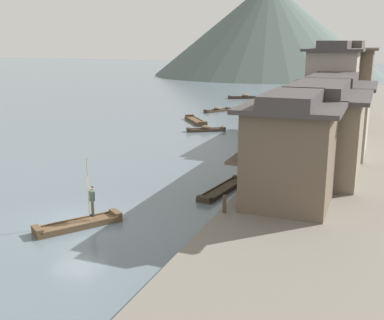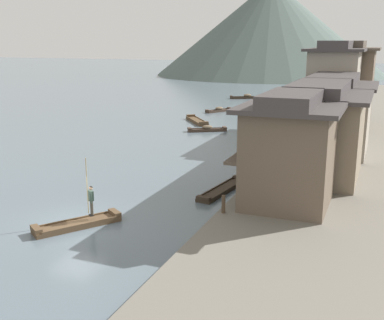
{
  "view_description": "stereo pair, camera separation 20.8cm",
  "coord_description": "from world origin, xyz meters",
  "px_view_note": "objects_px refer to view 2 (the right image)",
  "views": [
    {
      "loc": [
        14.29,
        -19.46,
        9.3
      ],
      "look_at": [
        2.55,
        10.04,
        1.32
      ],
      "focal_mm": 44.52,
      "sensor_mm": 36.0,
      "label": 1
    },
    {
      "loc": [
        14.49,
        -19.38,
        9.3
      ],
      "look_at": [
        2.55,
        10.04,
        1.32
      ],
      "focal_mm": 44.52,
      "sensor_mm": 36.0,
      "label": 2
    }
  ],
  "objects_px": {
    "boatman_person": "(91,197)",
    "boat_foreground_poled": "(77,224)",
    "boat_moored_nearest": "(197,121)",
    "boat_moored_far": "(320,102)",
    "house_waterfront_nearest": "(289,151)",
    "house_waterfront_tall": "(331,114)",
    "house_waterfront_far": "(345,84)",
    "boat_moored_third": "(219,110)",
    "boat_moored_second": "(223,189)",
    "boat_midriver_upstream": "(207,129)",
    "mooring_post_dock_near": "(223,204)",
    "boat_midriver_drifting": "(247,97)",
    "house_waterfront_narrow": "(333,89)",
    "mooring_post_dock_mid": "(263,166)",
    "house_waterfront_second": "(317,131)"
  },
  "relations": [
    {
      "from": "boatman_person",
      "to": "boat_foreground_poled",
      "type": "bearing_deg",
      "value": -122.71
    },
    {
      "from": "boat_moored_nearest",
      "to": "boat_moored_far",
      "type": "height_order",
      "value": "boat_moored_far"
    },
    {
      "from": "house_waterfront_nearest",
      "to": "house_waterfront_tall",
      "type": "distance_m",
      "value": 14.46
    },
    {
      "from": "boat_moored_far",
      "to": "house_waterfront_far",
      "type": "bearing_deg",
      "value": -76.35
    },
    {
      "from": "boat_foreground_poled",
      "to": "boat_moored_third",
      "type": "distance_m",
      "value": 41.92
    },
    {
      "from": "boat_moored_second",
      "to": "boat_midriver_upstream",
      "type": "distance_m",
      "value": 20.61
    },
    {
      "from": "boat_moored_third",
      "to": "boat_midriver_upstream",
      "type": "xyz_separation_m",
      "value": [
        3.47,
        -13.99,
        -0.01
      ]
    },
    {
      "from": "boat_moored_nearest",
      "to": "mooring_post_dock_near",
      "type": "xyz_separation_m",
      "value": [
        12.9,
        -28.99,
        0.88
      ]
    },
    {
      "from": "boat_moored_second",
      "to": "boat_moored_far",
      "type": "bearing_deg",
      "value": 90.09
    },
    {
      "from": "boat_moored_third",
      "to": "boat_midriver_drifting",
      "type": "xyz_separation_m",
      "value": [
        -0.53,
        15.98,
        0.02
      ]
    },
    {
      "from": "boat_moored_third",
      "to": "boat_foreground_poled",
      "type": "bearing_deg",
      "value": -81.07
    },
    {
      "from": "mooring_post_dock_near",
      "to": "boat_midriver_drifting",
      "type": "bearing_deg",
      "value": 104.33
    },
    {
      "from": "boat_moored_far",
      "to": "house_waterfront_narrow",
      "type": "distance_m",
      "value": 28.17
    },
    {
      "from": "house_waterfront_tall",
      "to": "mooring_post_dock_mid",
      "type": "xyz_separation_m",
      "value": [
        -3.41,
        -8.57,
        -2.55
      ]
    },
    {
      "from": "boatman_person",
      "to": "house_waterfront_second",
      "type": "xyz_separation_m",
      "value": [
        9.66,
        11.89,
        2.09
      ]
    },
    {
      "from": "boat_moored_third",
      "to": "boat_midriver_drifting",
      "type": "relative_size",
      "value": 0.73
    },
    {
      "from": "boat_moored_far",
      "to": "house_waterfront_nearest",
      "type": "relative_size",
      "value": 0.77
    },
    {
      "from": "boat_foreground_poled",
      "to": "house_waterfront_tall",
      "type": "xyz_separation_m",
      "value": [
        10.18,
        20.44,
        3.4
      ]
    },
    {
      "from": "boat_moored_second",
      "to": "boatman_person",
      "type": "bearing_deg",
      "value": -120.55
    },
    {
      "from": "house_waterfront_nearest",
      "to": "house_waterfront_far",
      "type": "bearing_deg",
      "value": 88.97
    },
    {
      "from": "boat_foreground_poled",
      "to": "boat_midriver_drifting",
      "type": "relative_size",
      "value": 0.78
    },
    {
      "from": "boat_foreground_poled",
      "to": "house_waterfront_tall",
      "type": "relative_size",
      "value": 0.54
    },
    {
      "from": "boat_moored_nearest",
      "to": "mooring_post_dock_mid",
      "type": "distance_m",
      "value": 24.2
    },
    {
      "from": "house_waterfront_second",
      "to": "house_waterfront_far",
      "type": "bearing_deg",
      "value": 90.16
    },
    {
      "from": "boat_foreground_poled",
      "to": "house_waterfront_narrow",
      "type": "xyz_separation_m",
      "value": [
        9.48,
        27.35,
        4.72
      ]
    },
    {
      "from": "boatman_person",
      "to": "boat_midriver_upstream",
      "type": "xyz_separation_m",
      "value": [
        -3.48,
        26.74,
        -1.23
      ]
    },
    {
      "from": "boat_foreground_poled",
      "to": "mooring_post_dock_near",
      "type": "xyz_separation_m",
      "value": [
        6.77,
        3.34,
        0.89
      ]
    },
    {
      "from": "boat_foreground_poled",
      "to": "house_waterfront_far",
      "type": "xyz_separation_m",
      "value": [
        10.04,
        33.81,
        4.71
      ]
    },
    {
      "from": "boat_moored_third",
      "to": "house_waterfront_nearest",
      "type": "height_order",
      "value": "house_waterfront_nearest"
    },
    {
      "from": "boat_midriver_drifting",
      "to": "mooring_post_dock_mid",
      "type": "relative_size",
      "value": 6.23
    },
    {
      "from": "mooring_post_dock_near",
      "to": "house_waterfront_nearest",
      "type": "bearing_deg",
      "value": 43.71
    },
    {
      "from": "house_waterfront_nearest",
      "to": "mooring_post_dock_mid",
      "type": "distance_m",
      "value": 6.99
    },
    {
      "from": "house_waterfront_second",
      "to": "boat_moored_third",
      "type": "bearing_deg",
      "value": 119.94
    },
    {
      "from": "house_waterfront_tall",
      "to": "mooring_post_dock_mid",
      "type": "relative_size",
      "value": 9.02
    },
    {
      "from": "house_waterfront_narrow",
      "to": "house_waterfront_nearest",
      "type": "bearing_deg",
      "value": -89.85
    },
    {
      "from": "boat_foreground_poled",
      "to": "mooring_post_dock_near",
      "type": "relative_size",
      "value": 4.49
    },
    {
      "from": "house_waterfront_second",
      "to": "house_waterfront_tall",
      "type": "relative_size",
      "value": 1.03
    },
    {
      "from": "mooring_post_dock_mid",
      "to": "boat_midriver_drifting",
      "type": "bearing_deg",
      "value": 106.87
    },
    {
      "from": "boat_moored_far",
      "to": "boat_midriver_upstream",
      "type": "bearing_deg",
      "value": -106.29
    },
    {
      "from": "boat_moored_nearest",
      "to": "boat_moored_second",
      "type": "xyz_separation_m",
      "value": [
        11.15,
        -23.88,
        -0.04
      ]
    },
    {
      "from": "boat_moored_far",
      "to": "boat_midriver_upstream",
      "type": "height_order",
      "value": "boat_moored_far"
    },
    {
      "from": "house_waterfront_narrow",
      "to": "mooring_post_dock_near",
      "type": "bearing_deg",
      "value": -96.46
    },
    {
      "from": "boat_moored_nearest",
      "to": "house_waterfront_second",
      "type": "bearing_deg",
      "value": -50.6
    },
    {
      "from": "boatman_person",
      "to": "boat_midriver_upstream",
      "type": "distance_m",
      "value": 27.0
    },
    {
      "from": "boat_moored_second",
      "to": "mooring_post_dock_near",
      "type": "relative_size",
      "value": 5.72
    },
    {
      "from": "house_waterfront_nearest",
      "to": "boat_midriver_upstream",
      "type": "bearing_deg",
      "value": 120.41
    },
    {
      "from": "boat_moored_third",
      "to": "house_waterfront_second",
      "type": "bearing_deg",
      "value": -60.06
    },
    {
      "from": "house_waterfront_tall",
      "to": "boatman_person",
      "type": "bearing_deg",
      "value": -116.25
    },
    {
      "from": "house_waterfront_far",
      "to": "boat_midriver_upstream",
      "type": "bearing_deg",
      "value": -153.96
    },
    {
      "from": "house_waterfront_second",
      "to": "house_waterfront_tall",
      "type": "distance_m",
      "value": 7.87
    }
  ]
}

